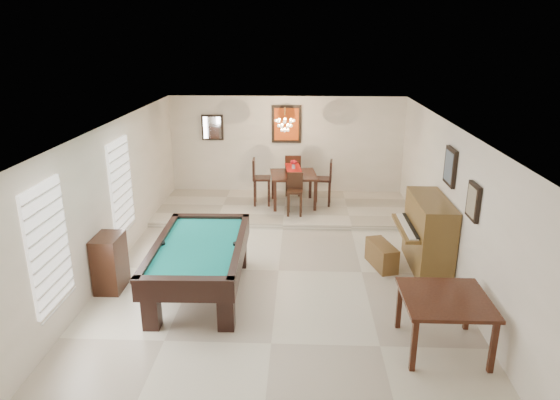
# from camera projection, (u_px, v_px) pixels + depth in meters

# --- Properties ---
(ground_plane) EXTENTS (6.00, 9.00, 0.02)m
(ground_plane) POSITION_uv_depth(u_px,v_px,m) (279.00, 271.00, 9.04)
(ground_plane) COLOR beige
(wall_back) EXTENTS (6.00, 0.04, 2.60)m
(wall_back) POSITION_uv_depth(u_px,v_px,m) (286.00, 147.00, 12.89)
(wall_back) COLOR silver
(wall_back) RESTS_ON ground_plane
(wall_front) EXTENTS (6.00, 0.04, 2.60)m
(wall_front) POSITION_uv_depth(u_px,v_px,m) (255.00, 367.00, 4.36)
(wall_front) COLOR silver
(wall_front) RESTS_ON ground_plane
(wall_left) EXTENTS (0.04, 9.00, 2.60)m
(wall_left) POSITION_uv_depth(u_px,v_px,m) (108.00, 200.00, 8.75)
(wall_left) COLOR silver
(wall_left) RESTS_ON ground_plane
(wall_right) EXTENTS (0.04, 9.00, 2.60)m
(wall_right) POSITION_uv_depth(u_px,v_px,m) (454.00, 205.00, 8.51)
(wall_right) COLOR silver
(wall_right) RESTS_ON ground_plane
(ceiling) EXTENTS (6.00, 9.00, 0.04)m
(ceiling) POSITION_uv_depth(u_px,v_px,m) (278.00, 128.00, 8.22)
(ceiling) COLOR white
(ceiling) RESTS_ON wall_back
(dining_step) EXTENTS (6.00, 2.50, 0.12)m
(dining_step) POSITION_uv_depth(u_px,v_px,m) (285.00, 208.00, 12.10)
(dining_step) COLOR beige
(dining_step) RESTS_ON ground_plane
(window_left_front) EXTENTS (0.06, 1.00, 1.70)m
(window_left_front) POSITION_uv_depth(u_px,v_px,m) (48.00, 246.00, 6.63)
(window_left_front) COLOR white
(window_left_front) RESTS_ON wall_left
(window_left_rear) EXTENTS (0.06, 1.00, 1.70)m
(window_left_rear) POSITION_uv_depth(u_px,v_px,m) (121.00, 185.00, 9.29)
(window_left_rear) COLOR white
(window_left_rear) RESTS_ON wall_left
(pool_table) EXTENTS (1.47, 2.64, 0.87)m
(pool_table) POSITION_uv_depth(u_px,v_px,m) (200.00, 269.00, 8.12)
(pool_table) COLOR black
(pool_table) RESTS_ON ground_plane
(square_table) EXTENTS (1.13, 1.13, 0.78)m
(square_table) POSITION_uv_depth(u_px,v_px,m) (443.00, 323.00, 6.69)
(square_table) COLOR black
(square_table) RESTS_ON ground_plane
(upright_piano) EXTENTS (0.89, 1.58, 1.32)m
(upright_piano) POSITION_uv_depth(u_px,v_px,m) (420.00, 234.00, 8.97)
(upright_piano) COLOR brown
(upright_piano) RESTS_ON ground_plane
(piano_bench) EXTENTS (0.53, 0.87, 0.45)m
(piano_bench) POSITION_uv_depth(u_px,v_px,m) (382.00, 255.00, 9.14)
(piano_bench) COLOR brown
(piano_bench) RESTS_ON ground_plane
(apothecary_chest) EXTENTS (0.42, 0.63, 0.94)m
(apothecary_chest) POSITION_uv_depth(u_px,v_px,m) (110.00, 263.00, 8.27)
(apothecary_chest) COLOR black
(apothecary_chest) RESTS_ON ground_plane
(dining_table) EXTENTS (1.19, 1.19, 0.89)m
(dining_table) POSITION_uv_depth(u_px,v_px,m) (293.00, 187.00, 12.05)
(dining_table) COLOR black
(dining_table) RESTS_ON dining_step
(flower_vase) EXTENTS (0.14, 0.14, 0.22)m
(flower_vase) POSITION_uv_depth(u_px,v_px,m) (294.00, 164.00, 11.87)
(flower_vase) COLOR #A40E18
(flower_vase) RESTS_ON dining_table
(dining_chair_south) EXTENTS (0.36, 0.36, 0.96)m
(dining_chair_south) POSITION_uv_depth(u_px,v_px,m) (295.00, 195.00, 11.35)
(dining_chair_south) COLOR black
(dining_chair_south) RESTS_ON dining_step
(dining_chair_north) EXTENTS (0.40, 0.40, 1.07)m
(dining_chair_north) POSITION_uv_depth(u_px,v_px,m) (293.00, 174.00, 12.78)
(dining_chair_north) COLOR black
(dining_chair_north) RESTS_ON dining_step
(dining_chair_west) EXTENTS (0.44, 0.44, 1.14)m
(dining_chair_west) POSITION_uv_depth(u_px,v_px,m) (262.00, 182.00, 12.02)
(dining_chair_west) COLOR black
(dining_chair_west) RESTS_ON dining_step
(dining_chair_east) EXTENTS (0.44, 0.44, 1.10)m
(dining_chair_east) POSITION_uv_depth(u_px,v_px,m) (323.00, 183.00, 12.02)
(dining_chair_east) COLOR black
(dining_chair_east) RESTS_ON dining_step
(chandelier) EXTENTS (0.44, 0.44, 0.60)m
(chandelier) POSITION_uv_depth(u_px,v_px,m) (285.00, 120.00, 11.38)
(chandelier) COLOR #FFE5B2
(chandelier) RESTS_ON ceiling
(back_painting) EXTENTS (0.75, 0.06, 0.95)m
(back_painting) POSITION_uv_depth(u_px,v_px,m) (286.00, 124.00, 12.67)
(back_painting) COLOR #D84C14
(back_painting) RESTS_ON wall_back
(back_mirror) EXTENTS (0.55, 0.06, 0.65)m
(back_mirror) POSITION_uv_depth(u_px,v_px,m) (212.00, 127.00, 12.78)
(back_mirror) COLOR white
(back_mirror) RESTS_ON wall_back
(right_picture_upper) EXTENTS (0.06, 0.55, 0.65)m
(right_picture_upper) POSITION_uv_depth(u_px,v_px,m) (450.00, 167.00, 8.60)
(right_picture_upper) COLOR slate
(right_picture_upper) RESTS_ON wall_right
(right_picture_lower) EXTENTS (0.06, 0.45, 0.55)m
(right_picture_lower) POSITION_uv_depth(u_px,v_px,m) (473.00, 202.00, 7.43)
(right_picture_lower) COLOR gray
(right_picture_lower) RESTS_ON wall_right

